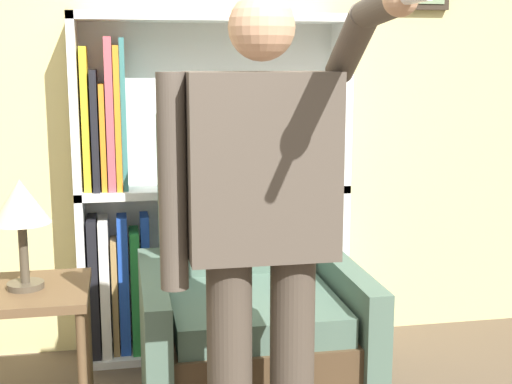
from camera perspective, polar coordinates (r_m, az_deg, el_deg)
name	(u,v)px	position (r m, az deg, el deg)	size (l,w,h in m)	color
wall_back	(180,87)	(3.80, -6.12, 8.35)	(8.00, 0.11, 2.80)	#DBCC84
bookcase	(178,199)	(3.70, -6.23, -0.53)	(1.39, 0.28, 1.77)	white
armchair	(249,324)	(3.20, -0.57, -10.53)	(0.94, 0.87, 1.30)	#4C3823
person_standing	(261,228)	(2.28, 0.41, -2.91)	(0.62, 0.78, 1.75)	#473D33
side_table	(27,312)	(3.06, -17.82, -9.16)	(0.50, 0.50, 0.64)	brown
table_lamp	(21,207)	(2.95, -18.30, -1.18)	(0.23, 0.23, 0.44)	#4C4233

